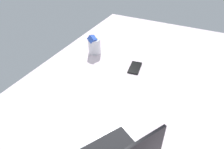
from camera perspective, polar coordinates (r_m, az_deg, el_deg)
The scene contains 3 objects.
bed_mattress at distance 132.87cm, azimuth 10.22°, elevation -3.76°, with size 180.00×140.00×18.00cm, color silver.
snack_cup at distance 147.68cm, azimuth -5.03°, elevation 8.21°, with size 9.58×9.00×15.07cm.
cell_phone at distance 133.54cm, azimuth 6.47°, elevation 1.94°, with size 6.80×14.00×0.80cm, color black.
Camera 1 is at (100.13, 23.27, 93.18)cm, focal length 32.42 mm.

